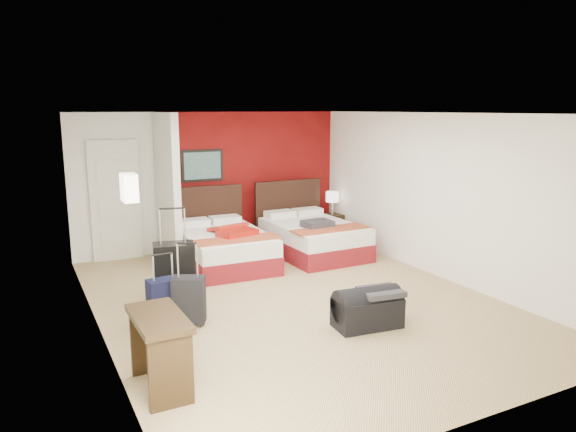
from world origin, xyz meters
TOP-DOWN VIEW (x-y plane):
  - ground at (0.00, 0.00)m, footprint 6.50×6.50m
  - room_walls at (-1.40, 1.42)m, footprint 5.02×6.52m
  - red_accent_panel at (0.75, 3.23)m, footprint 3.50×0.04m
  - partition_wall at (-1.00, 2.61)m, footprint 0.12×1.20m
  - entry_door at (-1.75, 3.20)m, footprint 0.82×0.06m
  - bed_left at (-0.25, 1.99)m, footprint 1.38×1.92m
  - bed_right at (1.40, 1.93)m, footprint 1.37×1.93m
  - red_suitcase_open at (-0.15, 1.89)m, footprint 0.77×0.93m
  - jacket_bundle at (1.30, 1.63)m, footprint 0.49×0.40m
  - nightstand at (2.29, 2.75)m, footprint 0.39×0.39m
  - table_lamp at (2.29, 2.75)m, footprint 0.27×0.27m
  - suitcase_black at (-1.46, 0.64)m, footprint 0.58×0.43m
  - suitcase_charcoal at (-1.51, -0.16)m, footprint 0.45×0.38m
  - suitcase_navy at (-1.77, -0.01)m, footprint 0.41×0.27m
  - duffel_bag at (0.36, -1.19)m, footprint 0.83×0.50m
  - jacket_draped at (0.51, -1.24)m, footprint 0.53×0.47m
  - desk at (-2.19, -1.53)m, footprint 0.44×0.87m

SIDE VIEW (x-z plane):
  - ground at x=0.00m, z-range 0.00..0.00m
  - duffel_bag at x=0.36m, z-range 0.00..0.40m
  - nightstand at x=2.29m, z-range 0.00..0.51m
  - suitcase_navy at x=-1.77m, z-range 0.00..0.53m
  - bed_left at x=-0.25m, z-range 0.00..0.56m
  - suitcase_charcoal at x=-1.51m, z-range 0.00..0.56m
  - bed_right at x=1.40m, z-range 0.00..0.57m
  - desk at x=-2.19m, z-range 0.00..0.72m
  - suitcase_black at x=-1.46m, z-range 0.00..0.79m
  - jacket_draped at x=0.51m, z-range 0.40..0.46m
  - red_suitcase_open at x=-0.15m, z-range 0.56..0.66m
  - jacket_bundle at x=1.30m, z-range 0.57..0.68m
  - table_lamp at x=2.29m, z-range 0.51..0.96m
  - entry_door at x=-1.75m, z-range 0.00..2.05m
  - red_accent_panel at x=0.75m, z-range 0.00..2.50m
  - partition_wall at x=-1.00m, z-range 0.00..2.50m
  - room_walls at x=-1.40m, z-range 0.01..2.51m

